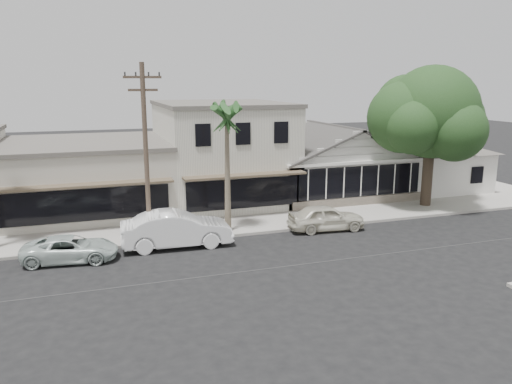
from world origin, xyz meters
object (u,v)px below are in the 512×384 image
object	(u,v)px
shade_tree	(428,115)
utility_pole	(146,151)
car_1	(177,229)
car_0	(326,217)
car_2	(70,249)

from	to	relation	value
shade_tree	utility_pole	bearing A→B (deg)	-173.04
car_1	shade_tree	distance (m)	17.85
car_0	car_2	bearing A→B (deg)	98.20
car_0	shade_tree	world-z (taller)	shade_tree
car_2	car_1	bearing A→B (deg)	-76.64
car_1	shade_tree	bearing A→B (deg)	-77.19
car_2	utility_pole	bearing A→B (deg)	-62.48
utility_pole	shade_tree	distance (m)	18.24
utility_pole	car_0	distance (m)	10.43
utility_pole	car_1	bearing A→B (deg)	-34.91
car_0	shade_tree	size ratio (longest dim) A/B	0.46
car_0	car_1	distance (m)	8.35
shade_tree	car_2	bearing A→B (deg)	-170.69
car_0	car_2	size ratio (longest dim) A/B	1.00
car_0	car_1	xyz separation A→B (m)	(-8.35, -0.17, 0.18)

